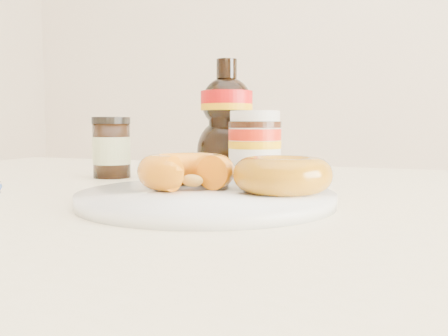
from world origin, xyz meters
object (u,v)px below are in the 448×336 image
at_px(syrup_bottle, 227,120).
at_px(donut_bitten, 186,171).
at_px(donut_whole, 282,175).
at_px(dining_table, 207,257).
at_px(plate, 206,197).
at_px(dark_jar, 112,148).
at_px(nutella_jar, 255,145).

bearing_deg(syrup_bottle, donut_bitten, -79.69).
xyz_separation_m(donut_bitten, donut_whole, (0.11, 0.01, -0.00)).
bearing_deg(dining_table, syrup_bottle, 103.05).
bearing_deg(syrup_bottle, plate, -72.87).
relative_size(plate, donut_whole, 2.60).
relative_size(donut_whole, syrup_bottle, 0.57).
bearing_deg(donut_bitten, dark_jar, 149.68).
bearing_deg(donut_bitten, plate, -22.81).
height_order(dining_table, syrup_bottle, syrup_bottle).
bearing_deg(donut_bitten, dining_table, 100.79).
bearing_deg(syrup_bottle, donut_whole, -54.42).
distance_m(plate, syrup_bottle, 0.26).
xyz_separation_m(dining_table, plate, (0.04, -0.08, 0.09)).
xyz_separation_m(donut_bitten, dark_jar, (-0.22, 0.17, 0.01)).
xyz_separation_m(nutella_jar, dark_jar, (-0.25, 0.01, -0.01)).
distance_m(dining_table, plate, 0.13).
height_order(dining_table, nutella_jar, nutella_jar).
bearing_deg(donut_bitten, syrup_bottle, 107.49).
bearing_deg(donut_whole, dark_jar, 154.07).
height_order(donut_whole, syrup_bottle, syrup_bottle).
relative_size(plate, dark_jar, 2.83).
height_order(donut_whole, dark_jar, dark_jar).
bearing_deg(nutella_jar, plate, -87.86).
height_order(donut_bitten, dark_jar, dark_jar).
distance_m(dining_table, donut_bitten, 0.13).
height_order(dining_table, donut_bitten, donut_bitten).
bearing_deg(donut_whole, plate, -160.34).
height_order(donut_bitten, nutella_jar, nutella_jar).
relative_size(donut_bitten, dark_jar, 1.13).
bearing_deg(donut_whole, nutella_jar, 118.82).
xyz_separation_m(dining_table, dark_jar, (-0.22, 0.10, 0.13)).
distance_m(plate, donut_whole, 0.09).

